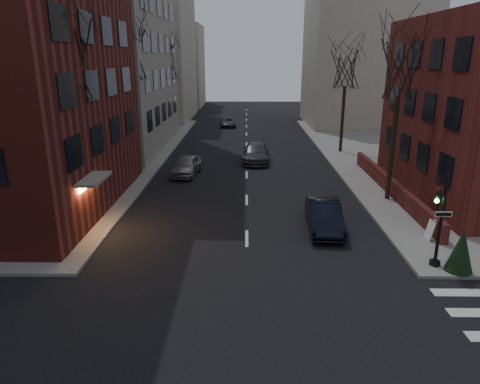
% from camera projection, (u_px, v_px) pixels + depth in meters
% --- Properties ---
extents(low_wall_right, '(0.35, 16.00, 1.00)m').
position_uv_depth(low_wall_right, '(391.00, 186.00, 27.58)').
color(low_wall_right, maroon).
rests_on(low_wall_right, sidewalk_far_right).
extents(building_distant_la, '(14.00, 16.00, 18.00)m').
position_uv_depth(building_distant_la, '(140.00, 54.00, 59.69)').
color(building_distant_la, '#B4AA98').
rests_on(building_distant_la, ground).
extents(building_distant_ra, '(14.00, 14.00, 16.00)m').
position_uv_depth(building_distant_ra, '(364.00, 62.00, 54.82)').
color(building_distant_ra, '#B4AA98').
rests_on(building_distant_ra, ground).
extents(building_distant_lb, '(10.00, 12.00, 14.00)m').
position_uv_depth(building_distant_lb, '(174.00, 66.00, 76.47)').
color(building_distant_lb, '#B4AA98').
rests_on(building_distant_lb, ground).
extents(traffic_signal, '(0.76, 0.44, 4.00)m').
position_uv_depth(traffic_signal, '(439.00, 227.00, 17.68)').
color(traffic_signal, black).
rests_on(traffic_signal, sidewalk_far_right).
extents(tree_left_a, '(4.18, 4.18, 10.26)m').
position_uv_depth(tree_left_a, '(66.00, 60.00, 20.69)').
color(tree_left_a, '#2D231C').
rests_on(tree_left_a, sidewalk_far_left).
extents(tree_left_b, '(4.40, 4.40, 10.80)m').
position_uv_depth(tree_left_b, '(130.00, 53.00, 31.99)').
color(tree_left_b, '#2D231C').
rests_on(tree_left_b, sidewalk_far_left).
extents(tree_left_c, '(3.96, 3.96, 9.72)m').
position_uv_depth(tree_left_c, '(164.00, 62.00, 45.60)').
color(tree_left_c, '#2D231C').
rests_on(tree_left_c, sidewalk_far_left).
extents(tree_right_a, '(3.96, 3.96, 9.72)m').
position_uv_depth(tree_right_a, '(401.00, 68.00, 24.40)').
color(tree_right_a, '#2D231C').
rests_on(tree_right_a, sidewalk_far_right).
extents(tree_right_b, '(3.74, 3.74, 9.18)m').
position_uv_depth(tree_right_b, '(346.00, 69.00, 37.88)').
color(tree_right_b, '#2D231C').
rests_on(tree_right_b, sidewalk_far_right).
extents(streetlamp_near, '(0.36, 0.36, 6.28)m').
position_uv_depth(streetlamp_near, '(129.00, 123.00, 29.59)').
color(streetlamp_near, black).
rests_on(streetlamp_near, sidewalk_far_left).
extents(streetlamp_far, '(0.36, 0.36, 6.28)m').
position_uv_depth(streetlamp_far, '(175.00, 97.00, 48.65)').
color(streetlamp_far, black).
rests_on(streetlamp_far, sidewalk_far_left).
extents(parked_sedan, '(1.85, 4.72, 1.53)m').
position_uv_depth(parked_sedan, '(324.00, 216.00, 22.13)').
color(parked_sedan, black).
rests_on(parked_sedan, ground).
extents(car_lane_silver, '(2.17, 4.45, 1.46)m').
position_uv_depth(car_lane_silver, '(187.00, 166.00, 32.43)').
color(car_lane_silver, gray).
rests_on(car_lane_silver, ground).
extents(car_lane_gray, '(2.32, 5.39, 1.54)m').
position_uv_depth(car_lane_gray, '(256.00, 153.00, 36.54)').
color(car_lane_gray, '#39383D').
rests_on(car_lane_gray, ground).
extents(car_lane_far, '(2.13, 4.19, 1.13)m').
position_uv_depth(car_lane_far, '(228.00, 122.00, 55.09)').
color(car_lane_far, '#3D3E42').
rests_on(car_lane_far, ground).
extents(sandwich_board, '(0.49, 0.64, 0.97)m').
position_uv_depth(sandwich_board, '(434.00, 230.00, 20.62)').
color(sandwich_board, white).
rests_on(sandwich_board, sidewalk_far_right).
extents(evergreen_shrub, '(1.27, 1.27, 1.83)m').
position_uv_depth(evergreen_shrub, '(461.00, 250.00, 17.45)').
color(evergreen_shrub, black).
rests_on(evergreen_shrub, sidewalk_far_right).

